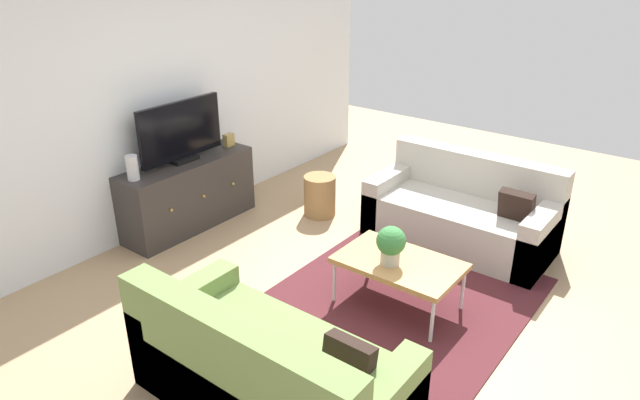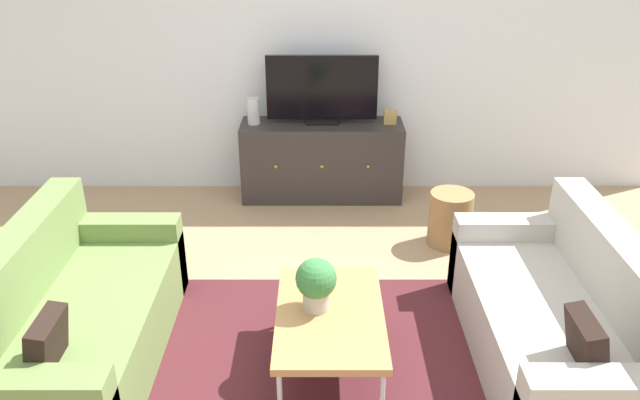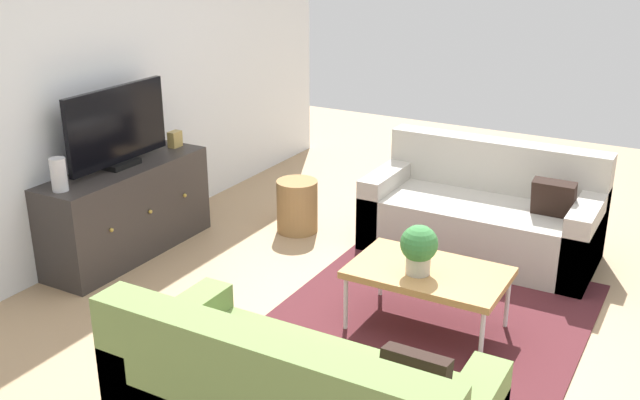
{
  "view_description": "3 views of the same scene",
  "coord_description": "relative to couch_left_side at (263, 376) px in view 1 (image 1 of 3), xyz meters",
  "views": [
    {
      "loc": [
        -3.38,
        -2.03,
        2.68
      ],
      "look_at": [
        0.0,
        0.56,
        0.76
      ],
      "focal_mm": 32.06,
      "sensor_mm": 36.0,
      "label": 1
    },
    {
      "loc": [
        0.02,
        -3.06,
        2.48
      ],
      "look_at": [
        0.0,
        0.56,
        0.76
      ],
      "focal_mm": 35.21,
      "sensor_mm": 36.0,
      "label": 2
    },
    {
      "loc": [
        -3.84,
        -1.6,
        2.42
      ],
      "look_at": [
        0.0,
        0.56,
        0.76
      ],
      "focal_mm": 41.47,
      "sensor_mm": 36.0,
      "label": 3
    }
  ],
  "objects": [
    {
      "name": "wall_back",
      "position": [
        1.43,
        2.65,
        1.07
      ],
      "size": [
        6.4,
        0.12,
        2.7
      ],
      "primitive_type": "cube",
      "color": "white",
      "rests_on": "ground_plane"
    },
    {
      "name": "couch_left_side",
      "position": [
        0.0,
        0.0,
        0.0
      ],
      "size": [
        0.84,
        1.72,
        0.83
      ],
      "color": "olive",
      "rests_on": "ground_plane"
    },
    {
      "name": "flat_screen_tv",
      "position": [
        1.47,
        2.39,
        0.72
      ],
      "size": [
        0.97,
        0.16,
        0.6
      ],
      "color": "black",
      "rests_on": "tv_console"
    },
    {
      "name": "couch_right_side",
      "position": [
        2.87,
        0.0,
        0.0
      ],
      "size": [
        0.84,
        1.72,
        0.83
      ],
      "color": "#B2ADA3",
      "rests_on": "ground_plane"
    },
    {
      "name": "coffee_table",
      "position": [
        1.51,
        -0.07,
        0.1
      ],
      "size": [
        0.6,
        0.95,
        0.42
      ],
      "color": "#B7844C",
      "rests_on": "ground_plane"
    },
    {
      "name": "mantel_clock",
      "position": [
        2.07,
        2.37,
        0.49
      ],
      "size": [
        0.11,
        0.07,
        0.13
      ],
      "primitive_type": "cube",
      "color": "tan",
      "rests_on": "tv_console"
    },
    {
      "name": "area_rug",
      "position": [
        1.43,
        -0.05,
        -0.28
      ],
      "size": [
        2.5,
        1.9,
        0.01
      ],
      "primitive_type": "cube",
      "color": "#4C1E23",
      "rests_on": "ground_plane"
    },
    {
      "name": "glass_vase",
      "position": [
        0.86,
        2.37,
        0.54
      ],
      "size": [
        0.11,
        0.11,
        0.23
      ],
      "primitive_type": "cylinder",
      "color": "silver",
      "rests_on": "tv_console"
    },
    {
      "name": "potted_plant",
      "position": [
        1.43,
        -0.02,
        0.3
      ],
      "size": [
        0.23,
        0.23,
        0.31
      ],
      "color": "#B7B2A8",
      "rests_on": "coffee_table"
    },
    {
      "name": "tv_console",
      "position": [
        1.47,
        2.37,
        0.07
      ],
      "size": [
        1.45,
        0.47,
        0.71
      ],
      "color": "#332D2B",
      "rests_on": "ground_plane"
    },
    {
      "name": "wicker_basket",
      "position": [
        2.48,
        1.47,
        -0.06
      ],
      "size": [
        0.34,
        0.34,
        0.44
      ],
      "primitive_type": "cylinder",
      "color": "#9E7547",
      "rests_on": "ground_plane"
    },
    {
      "name": "ground_plane",
      "position": [
        1.43,
        0.1,
        -0.28
      ],
      "size": [
        10.0,
        10.0,
        0.0
      ],
      "primitive_type": "plane",
      "color": "tan"
    }
  ]
}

